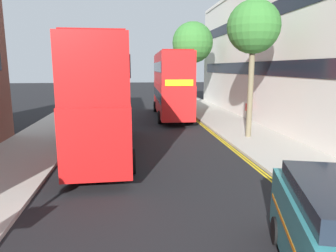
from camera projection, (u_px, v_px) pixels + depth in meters
name	position (u px, v px, depth m)	size (l,w,h in m)	color
sidewalk_right	(252.00, 136.00, 19.58)	(4.00, 80.00, 0.14)	#ADA89E
sidewalk_left	(39.00, 142.00, 18.02)	(4.00, 80.00, 0.14)	#ADA89E
kerb_line_outer	(230.00, 146.00, 17.39)	(0.10, 56.00, 0.01)	yellow
kerb_line_inner	(227.00, 146.00, 17.37)	(0.10, 56.00, 0.01)	yellow
double_decker_bus_away	(104.00, 94.00, 15.41)	(2.93, 10.85, 5.64)	red
double_decker_bus_oncoming	(171.00, 83.00, 27.06)	(3.02, 10.87, 5.64)	red
pedestrian_far	(248.00, 111.00, 24.41)	(0.34, 0.22, 1.62)	#2D2D38
street_tree_near	(253.00, 28.00, 17.95)	(3.09, 3.09, 8.09)	#6B6047
street_tree_mid	(187.00, 55.00, 40.73)	(2.96, 2.96, 7.47)	#6B6047
street_tree_far	(193.00, 43.00, 31.68)	(4.18, 4.18, 8.82)	#6B6047
townhouse_terrace_right	(299.00, 52.00, 26.71)	(10.08, 28.00, 11.29)	silver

